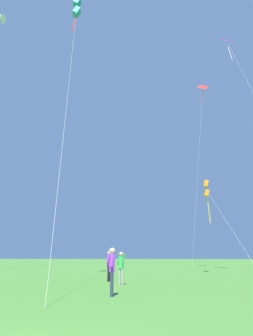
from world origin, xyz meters
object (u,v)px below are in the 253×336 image
(kite_purple_streamer, at_px, (231,50))
(kite_red_high, at_px, (202,96))
(person_with_spool, at_px, (121,265))
(person_child_small, at_px, (112,267))
(kite_orange_box, at_px, (206,190))
(kite_teal_box, at_px, (77,8))
(kite_white_distant, at_px, (0,18))
(person_foreground_watcher, at_px, (109,263))

(kite_purple_streamer, bearing_deg, kite_red_high, 100.42)
(person_with_spool, bearing_deg, person_child_small, -86.40)
(kite_orange_box, bearing_deg, kite_purple_streamer, 8.46)
(kite_orange_box, bearing_deg, person_child_small, -111.05)
(kite_purple_streamer, xyz_separation_m, kite_teal_box, (-14.56, -9.66, -2.17))
(kite_purple_streamer, height_order, person_with_spool, kite_purple_streamer)
(kite_orange_box, xyz_separation_m, person_with_spool, (-6.53, -11.50, -6.51))
(kite_orange_box, height_order, kite_white_distant, kite_white_distant)
(kite_purple_streamer, xyz_separation_m, person_foreground_watcher, (-11.49, -9.74, -22.28))
(kite_orange_box, height_order, person_child_small, kite_orange_box)
(person_child_small, bearing_deg, person_foreground_watcher, 101.03)
(kite_purple_streamer, distance_m, kite_white_distant, 27.47)
(person_with_spool, bearing_deg, person_foreground_watcher, 114.76)
(person_foreground_watcher, relative_size, person_child_small, 1.00)
(kite_red_high, distance_m, kite_teal_box, 23.62)
(person_with_spool, xyz_separation_m, person_child_small, (0.30, -4.71, 0.05))
(kite_purple_streamer, relative_size, person_with_spool, 15.07)
(kite_orange_box, distance_m, kite_white_distant, 31.46)
(kite_orange_box, relative_size, kite_teal_box, 0.38)
(person_with_spool, bearing_deg, kite_teal_box, 149.86)
(kite_red_high, bearing_deg, kite_teal_box, -122.72)
(person_foreground_watcher, bearing_deg, person_with_spool, -65.24)
(kite_teal_box, bearing_deg, kite_orange_box, 40.39)
(kite_orange_box, relative_size, person_foreground_watcher, 4.74)
(kite_purple_streamer, bearing_deg, kite_teal_box, -146.43)
(person_with_spool, bearing_deg, kite_red_high, 68.92)
(kite_red_high, bearing_deg, person_with_spool, -111.08)
(kite_red_high, bearing_deg, person_foreground_watcher, -115.87)
(kite_purple_streamer, bearing_deg, person_with_spool, -130.77)
(person_child_small, bearing_deg, kite_white_distant, 137.93)
(kite_red_high, distance_m, person_child_small, 36.00)
(kite_purple_streamer, bearing_deg, kite_white_distant, -176.38)
(kite_white_distant, height_order, person_with_spool, kite_white_distant)
(kite_teal_box, xyz_separation_m, kite_white_distant, (-12.26, 7.97, 7.85))
(kite_teal_box, relative_size, kite_white_distant, 0.75)
(kite_teal_box, relative_size, person_foreground_watcher, 12.44)
(kite_orange_box, bearing_deg, person_foreground_watcher, -129.70)
(kite_purple_streamer, height_order, kite_white_distant, kite_white_distant)
(kite_red_high, distance_m, kite_purple_streamer, 10.28)
(kite_red_high, relative_size, person_foreground_watcher, 14.44)
(kite_red_high, xyz_separation_m, person_with_spool, (-8.55, -22.19, -22.53))
(kite_purple_streamer, relative_size, kite_teal_box, 1.15)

